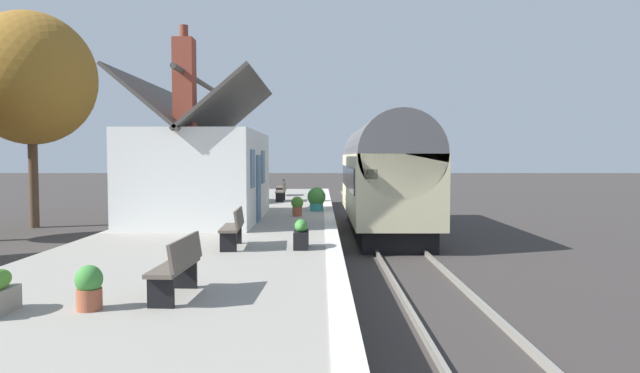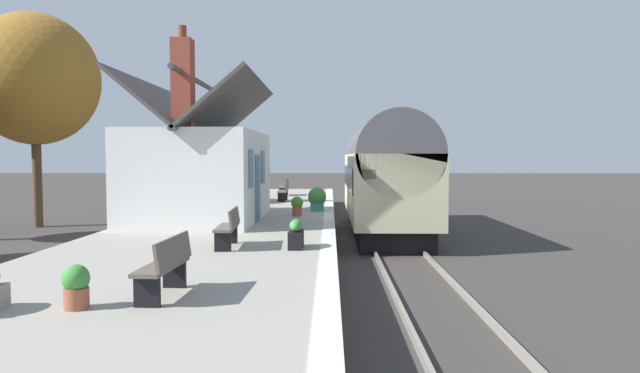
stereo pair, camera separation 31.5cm
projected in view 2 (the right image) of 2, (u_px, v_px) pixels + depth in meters
ground_plane at (363, 241)px, 18.95m from camera, size 160.00×160.00×0.00m
platform at (242, 228)px, 19.00m from camera, size 32.00×6.44×0.86m
platform_edge_coping at (329, 216)px, 18.92m from camera, size 32.00×0.36×0.02m
rail_near at (410, 239)px, 18.91m from camera, size 52.00×0.08×0.14m
rail_far at (368, 239)px, 18.94m from camera, size 52.00×0.08×0.14m
train at (384, 175)px, 20.64m from camera, size 10.19×2.73×4.32m
station_building at (202, 171)px, 17.73m from camera, size 6.79×3.96×5.72m
bench_mid_platform at (284, 191)px, 25.27m from camera, size 1.40×0.44×0.88m
bench_by_lamp at (285, 186)px, 29.00m from camera, size 1.41×0.46×0.88m
bench_platform_end at (229, 226)px, 12.29m from camera, size 1.42×0.50×0.88m
bench_near_building at (166, 265)px, 7.93m from camera, size 1.42×0.50×0.88m
planter_edge_far at (224, 192)px, 27.54m from camera, size 0.74×0.32×0.59m
planter_edge_near at (297, 205)px, 18.88m from camera, size 0.42×0.42×0.67m
planter_bench_right at (76, 286)px, 7.32m from camera, size 0.36×0.36×0.61m
planter_corner_building at (321, 195)px, 25.20m from camera, size 0.86×0.32×0.58m
planter_under_sign at (317, 199)px, 20.64m from camera, size 0.68×0.68×0.89m
planter_by_door at (296, 234)px, 12.23m from camera, size 0.76×0.32×0.64m
tree_behind_building at (34, 79)px, 22.34m from camera, size 4.93×5.16×8.76m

